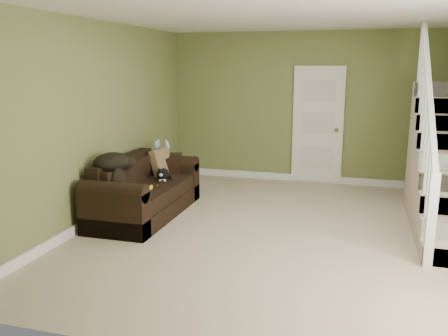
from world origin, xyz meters
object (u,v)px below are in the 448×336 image
Objects in this scene: banana at (151,188)px; sofa at (143,193)px; cat at (163,174)px; side_table at (164,175)px.

sofa is at bearing 120.73° from banana.
cat is 0.54m from banana.
side_table is at bearing 95.52° from sofa.
banana is (0.23, -0.23, 0.16)m from sofa.
sofa is at bearing -84.48° from side_table.
sofa is 0.41m from cat.
side_table is (-0.09, 0.96, 0.03)m from sofa.
banana is at bearing -74.83° from side_table.
side_table reaches higher than banana.
cat is at bearing 61.03° from sofa.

